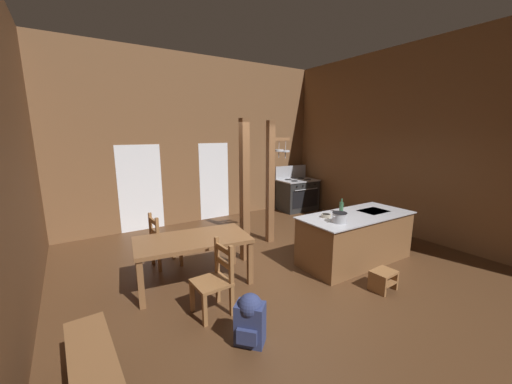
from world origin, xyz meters
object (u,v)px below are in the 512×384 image
stove_range (297,194)px  ladderback_chair_by_post (163,241)px  backpack (250,318)px  bench_along_left_wall (96,384)px  mixing_bowl_on_counter (326,216)px  step_stool (383,279)px  bottle_tall_on_counter (341,207)px  dining_table (193,243)px  stockpot_on_counter (340,217)px  ladderback_chair_near_window (215,280)px  kitchen_island (355,238)px

stove_range → ladderback_chair_by_post: stove_range is taller
stove_range → backpack: (-4.26, -4.19, -0.17)m
stove_range → bench_along_left_wall: size_ratio=0.77×
stove_range → ladderback_chair_by_post: size_ratio=1.39×
bench_along_left_wall → mixing_bowl_on_counter: mixing_bowl_on_counter is taller
step_stool → bottle_tall_on_counter: bearing=73.3°
ladderback_chair_by_post → bench_along_left_wall: size_ratio=0.56×
bench_along_left_wall → dining_table: bearing=48.9°
backpack → stockpot_on_counter: size_ratio=1.94×
dining_table → step_stool: bearing=-36.9°
ladderback_chair_near_window → kitchen_island: bearing=1.3°
stove_range → step_stool: (-1.98, -4.29, -0.30)m
ladderback_chair_near_window → stockpot_on_counter: size_ratio=3.09×
kitchen_island → ladderback_chair_near_window: ladderback_chair_near_window is taller
ladderback_chair_near_window → bottle_tall_on_counter: bottle_tall_on_counter is taller
step_stool → ladderback_chair_near_window: ladderback_chair_near_window is taller
stove_range → backpack: size_ratio=2.21×
kitchen_island → step_stool: size_ratio=5.79×
stove_range → mixing_bowl_on_counter: stove_range is taller
stove_range → step_stool: bearing=-114.8°
ladderback_chair_near_window → bottle_tall_on_counter: size_ratio=3.72×
dining_table → ladderback_chair_by_post: ladderback_chair_by_post is taller
step_stool → kitchen_island: bearing=63.0°
kitchen_island → mixing_bowl_on_counter: bearing=164.4°
kitchen_island → backpack: kitchen_island is taller
mixing_bowl_on_counter → ladderback_chair_by_post: bearing=147.9°
stove_range → ladderback_chair_near_window: 5.53m
kitchen_island → mixing_bowl_on_counter: 0.78m
mixing_bowl_on_counter → ladderback_chair_near_window: bearing=-174.1°
ladderback_chair_by_post → backpack: 2.51m
mixing_bowl_on_counter → backpack: bearing=-155.5°
ladderback_chair_near_window → backpack: (0.07, -0.75, -0.14)m
backpack → kitchen_island: bearing=16.5°
step_stool → mixing_bowl_on_counter: mixing_bowl_on_counter is taller
bottle_tall_on_counter → mixing_bowl_on_counter: bearing=-169.6°
stove_range → ladderback_chair_by_post: bearing=-159.4°
dining_table → bench_along_left_wall: dining_table is taller
kitchen_island → dining_table: bearing=163.7°
stove_range → ladderback_chair_near_window: (-4.33, -3.44, -0.03)m
stove_range → dining_table: 5.00m
stove_range → bench_along_left_wall: 7.17m
ladderback_chair_near_window → stockpot_on_counter: (2.19, -0.09, 0.51)m
ladderback_chair_near_window → ladderback_chair_by_post: 1.75m
ladderback_chair_by_post → bench_along_left_wall: ladderback_chair_by_post is taller
bench_along_left_wall → ladderback_chair_by_post: bearing=64.0°
dining_table → mixing_bowl_on_counter: size_ratio=11.14×
kitchen_island → ladderback_chair_by_post: bearing=150.9°
dining_table → mixing_bowl_on_counter: mixing_bowl_on_counter is taller
dining_table → stockpot_on_counter: bearing=-24.4°
ladderback_chair_by_post → ladderback_chair_near_window: bearing=-83.7°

